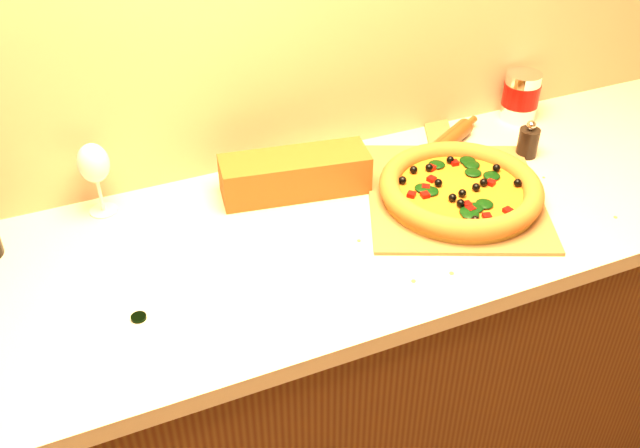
{
  "coord_description": "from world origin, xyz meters",
  "views": [
    {
      "loc": [
        -0.47,
        0.28,
        1.84
      ],
      "look_at": [
        0.01,
        1.38,
        0.96
      ],
      "focal_mm": 40.0,
      "sensor_mm": 36.0,
      "label": 1
    }
  ],
  "objects_px": {
    "pizza_peel": "(453,191)",
    "pepper_grinder": "(528,142)",
    "wine_glass": "(94,165)",
    "coffee_canister": "(521,96)",
    "rolling_pin": "(445,143)",
    "pizza": "(460,189)"
  },
  "relations": [
    {
      "from": "pepper_grinder",
      "to": "wine_glass",
      "type": "relative_size",
      "value": 0.57
    },
    {
      "from": "pizza_peel",
      "to": "coffee_canister",
      "type": "distance_m",
      "value": 0.44
    },
    {
      "from": "rolling_pin",
      "to": "wine_glass",
      "type": "distance_m",
      "value": 0.87
    },
    {
      "from": "pizza_peel",
      "to": "wine_glass",
      "type": "distance_m",
      "value": 0.82
    },
    {
      "from": "coffee_canister",
      "to": "pizza_peel",
      "type": "bearing_deg",
      "value": -145.62
    },
    {
      "from": "pizza_peel",
      "to": "pizza",
      "type": "distance_m",
      "value": 0.05
    },
    {
      "from": "pizza",
      "to": "rolling_pin",
      "type": "xyz_separation_m",
      "value": [
        0.09,
        0.21,
        -0.01
      ]
    },
    {
      "from": "pizza_peel",
      "to": "pepper_grinder",
      "type": "xyz_separation_m",
      "value": [
        0.26,
        0.07,
        0.04
      ]
    },
    {
      "from": "pizza",
      "to": "rolling_pin",
      "type": "height_order",
      "value": "pizza"
    },
    {
      "from": "rolling_pin",
      "to": "coffee_canister",
      "type": "relative_size",
      "value": 2.16
    },
    {
      "from": "coffee_canister",
      "to": "wine_glass",
      "type": "bearing_deg",
      "value": 179.84
    },
    {
      "from": "pizza_peel",
      "to": "wine_glass",
      "type": "xyz_separation_m",
      "value": [
        -0.77,
        0.25,
        0.12
      ]
    },
    {
      "from": "wine_glass",
      "to": "pizza_peel",
      "type": "bearing_deg",
      "value": -17.94
    },
    {
      "from": "wine_glass",
      "to": "pepper_grinder",
      "type": "bearing_deg",
      "value": -9.76
    },
    {
      "from": "rolling_pin",
      "to": "coffee_canister",
      "type": "bearing_deg",
      "value": 14.49
    },
    {
      "from": "pizza",
      "to": "rolling_pin",
      "type": "bearing_deg",
      "value": 66.76
    },
    {
      "from": "pizza_peel",
      "to": "pepper_grinder",
      "type": "bearing_deg",
      "value": 39.42
    },
    {
      "from": "pizza_peel",
      "to": "coffee_canister",
      "type": "xyz_separation_m",
      "value": [
        0.36,
        0.25,
        0.07
      ]
    },
    {
      "from": "pepper_grinder",
      "to": "coffee_canister",
      "type": "height_order",
      "value": "coffee_canister"
    },
    {
      "from": "pepper_grinder",
      "to": "pizza",
      "type": "bearing_deg",
      "value": -157.94
    },
    {
      "from": "pizza_peel",
      "to": "rolling_pin",
      "type": "distance_m",
      "value": 0.2
    },
    {
      "from": "pepper_grinder",
      "to": "wine_glass",
      "type": "height_order",
      "value": "wine_glass"
    }
  ]
}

